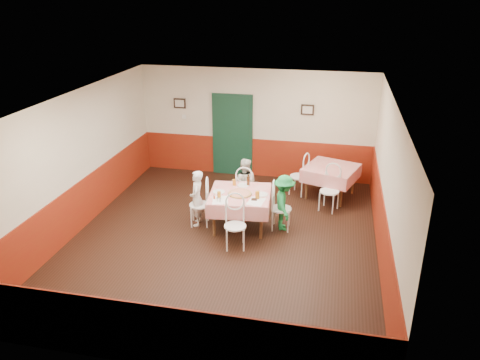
% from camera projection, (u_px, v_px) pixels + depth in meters
% --- Properties ---
extents(floor, '(7.00, 7.00, 0.00)m').
position_uv_depth(floor, '(224.00, 238.00, 9.34)').
color(floor, black).
rests_on(floor, ground).
extents(ceiling, '(7.00, 7.00, 0.00)m').
position_uv_depth(ceiling, '(222.00, 100.00, 8.26)').
color(ceiling, white).
rests_on(ceiling, back_wall).
extents(back_wall, '(6.00, 0.10, 2.80)m').
position_uv_depth(back_wall, '(256.00, 124.00, 11.96)').
color(back_wall, beige).
rests_on(back_wall, ground).
extents(front_wall, '(6.00, 0.10, 2.80)m').
position_uv_depth(front_wall, '(153.00, 279.00, 5.64)').
color(front_wall, beige).
rests_on(front_wall, ground).
extents(left_wall, '(0.10, 7.00, 2.80)m').
position_uv_depth(left_wall, '(78.00, 162.00, 9.37)').
color(left_wall, beige).
rests_on(left_wall, ground).
extents(right_wall, '(0.10, 7.00, 2.80)m').
position_uv_depth(right_wall, '(388.00, 187.00, 8.23)').
color(right_wall, beige).
rests_on(right_wall, ground).
extents(wainscot_back, '(6.00, 0.03, 1.00)m').
position_uv_depth(wainscot_back, '(255.00, 157.00, 12.29)').
color(wainscot_back, maroon).
rests_on(wainscot_back, ground).
extents(wainscot_front, '(6.00, 0.03, 1.00)m').
position_uv_depth(wainscot_front, '(158.00, 337.00, 6.00)').
color(wainscot_front, maroon).
rests_on(wainscot_front, ground).
extents(wainscot_left, '(0.03, 7.00, 1.00)m').
position_uv_depth(wainscot_left, '(84.00, 203.00, 9.72)').
color(wainscot_left, maroon).
rests_on(wainscot_left, ground).
extents(wainscot_right, '(0.03, 7.00, 1.00)m').
position_uv_depth(wainscot_right, '(381.00, 231.00, 8.57)').
color(wainscot_right, maroon).
rests_on(wainscot_right, ground).
extents(door, '(0.96, 0.06, 2.10)m').
position_uv_depth(door, '(232.00, 136.00, 12.17)').
color(door, black).
rests_on(door, ground).
extents(picture_left, '(0.32, 0.03, 0.26)m').
position_uv_depth(picture_left, '(180.00, 103.00, 12.13)').
color(picture_left, black).
rests_on(picture_left, back_wall).
extents(picture_right, '(0.32, 0.03, 0.26)m').
position_uv_depth(picture_right, '(307.00, 110.00, 11.49)').
color(picture_right, black).
rests_on(picture_right, back_wall).
extents(thermostat, '(0.10, 0.03, 0.10)m').
position_uv_depth(thermostat, '(184.00, 117.00, 12.24)').
color(thermostat, white).
rests_on(thermostat, back_wall).
extents(main_table, '(1.34, 1.34, 0.77)m').
position_uv_depth(main_table, '(240.00, 210.00, 9.68)').
color(main_table, red).
rests_on(main_table, ground).
extents(second_table, '(1.42, 1.42, 0.77)m').
position_uv_depth(second_table, '(330.00, 182.00, 11.07)').
color(second_table, red).
rests_on(second_table, ground).
extents(chair_left, '(0.49, 0.49, 0.90)m').
position_uv_depth(chair_left, '(199.00, 205.00, 9.73)').
color(chair_left, white).
rests_on(chair_left, ground).
extents(chair_right, '(0.44, 0.44, 0.90)m').
position_uv_depth(chair_right, '(281.00, 209.00, 9.56)').
color(chair_right, white).
rests_on(chair_right, ground).
extents(chair_far, '(0.48, 0.48, 0.90)m').
position_uv_depth(chair_far, '(244.00, 190.00, 10.43)').
color(chair_far, white).
rests_on(chair_far, ground).
extents(chair_near, '(0.51, 0.51, 0.90)m').
position_uv_depth(chair_near, '(235.00, 226.00, 8.87)').
color(chair_near, white).
rests_on(chair_near, ground).
extents(chair_second_a, '(0.53, 0.53, 0.90)m').
position_uv_depth(chair_second_a, '(299.00, 176.00, 11.19)').
color(chair_second_a, white).
rests_on(chair_second_a, ground).
extents(chair_second_b, '(0.53, 0.53, 0.90)m').
position_uv_depth(chair_second_b, '(329.00, 191.00, 10.37)').
color(chair_second_b, white).
rests_on(chair_second_b, ground).
extents(pizza, '(0.51, 0.51, 0.03)m').
position_uv_depth(pizza, '(240.00, 193.00, 9.47)').
color(pizza, '#B74723').
rests_on(pizza, main_table).
extents(plate_left, '(0.27, 0.27, 0.01)m').
position_uv_depth(plate_left, '(219.00, 192.00, 9.57)').
color(plate_left, white).
rests_on(plate_left, main_table).
extents(plate_right, '(0.27, 0.27, 0.01)m').
position_uv_depth(plate_right, '(262.00, 194.00, 9.45)').
color(plate_right, white).
rests_on(plate_right, main_table).
extents(plate_far, '(0.27, 0.27, 0.01)m').
position_uv_depth(plate_far, '(243.00, 185.00, 9.89)').
color(plate_far, white).
rests_on(plate_far, main_table).
extents(glass_a, '(0.08, 0.08, 0.14)m').
position_uv_depth(glass_a, '(219.00, 195.00, 9.28)').
color(glass_a, '#BF7219').
rests_on(glass_a, main_table).
extents(glass_b, '(0.09, 0.09, 0.16)m').
position_uv_depth(glass_b, '(257.00, 195.00, 9.26)').
color(glass_b, '#BF7219').
rests_on(glass_b, main_table).
extents(glass_c, '(0.08, 0.08, 0.13)m').
position_uv_depth(glass_c, '(234.00, 182.00, 9.88)').
color(glass_c, '#BF7219').
rests_on(glass_c, main_table).
extents(beer_bottle, '(0.07, 0.07, 0.23)m').
position_uv_depth(beer_bottle, '(248.00, 180.00, 9.85)').
color(beer_bottle, '#381C0A').
rests_on(beer_bottle, main_table).
extents(shaker_a, '(0.04, 0.04, 0.09)m').
position_uv_depth(shaker_a, '(217.00, 199.00, 9.14)').
color(shaker_a, silver).
rests_on(shaker_a, main_table).
extents(shaker_b, '(0.04, 0.04, 0.09)m').
position_uv_depth(shaker_b, '(220.00, 200.00, 9.12)').
color(shaker_b, silver).
rests_on(shaker_b, main_table).
extents(shaker_c, '(0.04, 0.04, 0.09)m').
position_uv_depth(shaker_c, '(214.00, 197.00, 9.25)').
color(shaker_c, '#B23319').
rests_on(shaker_c, main_table).
extents(menu_left, '(0.39, 0.46, 0.00)m').
position_uv_depth(menu_left, '(220.00, 200.00, 9.22)').
color(menu_left, white).
rests_on(menu_left, main_table).
extents(menu_right, '(0.34, 0.43, 0.00)m').
position_uv_depth(menu_right, '(256.00, 201.00, 9.16)').
color(menu_right, white).
rests_on(menu_right, main_table).
extents(wallet, '(0.12, 0.10, 0.02)m').
position_uv_depth(wallet, '(254.00, 199.00, 9.22)').
color(wallet, black).
rests_on(wallet, main_table).
extents(diner_left, '(0.36, 0.48, 1.20)m').
position_uv_depth(diner_left, '(197.00, 198.00, 9.68)').
color(diner_left, gray).
rests_on(diner_left, ground).
extents(diner_far, '(0.60, 0.49, 1.18)m').
position_uv_depth(diner_far, '(244.00, 184.00, 10.42)').
color(diner_far, gray).
rests_on(diner_far, ground).
extents(diner_right, '(0.60, 0.84, 1.18)m').
position_uv_depth(diner_right, '(284.00, 203.00, 9.50)').
color(diner_right, gray).
rests_on(diner_right, ground).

